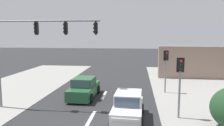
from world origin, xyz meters
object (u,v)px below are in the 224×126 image
(pedestal_signal_far_median, at_px, (166,64))
(sedan_oncoming_near, at_px, (84,88))
(traffic_signal_mast, at_px, (32,42))
(pedestal_signal_right_kerb, at_px, (180,78))
(hatchback_receding_far, at_px, (128,107))

(pedestal_signal_far_median, distance_m, sedan_oncoming_near, 6.97)
(traffic_signal_mast, distance_m, sedan_oncoming_near, 5.37)
(traffic_signal_mast, height_order, pedestal_signal_right_kerb, traffic_signal_mast)
(pedestal_signal_far_median, relative_size, hatchback_receding_far, 0.96)
(hatchback_receding_far, bearing_deg, pedestal_signal_right_kerb, 8.97)
(pedestal_signal_far_median, relative_size, sedan_oncoming_near, 0.84)
(pedestal_signal_right_kerb, xyz_separation_m, pedestal_signal_far_median, (-0.10, 5.69, 0.00))
(pedestal_signal_right_kerb, bearing_deg, sedan_oncoming_near, 151.03)
(hatchback_receding_far, height_order, sedan_oncoming_near, sedan_oncoming_near)
(pedestal_signal_right_kerb, xyz_separation_m, sedan_oncoming_near, (-6.53, 3.61, -1.71))
(traffic_signal_mast, height_order, sedan_oncoming_near, traffic_signal_mast)
(pedestal_signal_far_median, distance_m, hatchback_receding_far, 6.99)
(traffic_signal_mast, relative_size, hatchback_receding_far, 1.87)
(pedestal_signal_far_median, xyz_separation_m, sedan_oncoming_near, (-6.43, -2.08, -1.71))
(pedestal_signal_far_median, xyz_separation_m, hatchback_receding_far, (-2.84, -6.15, -1.71))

